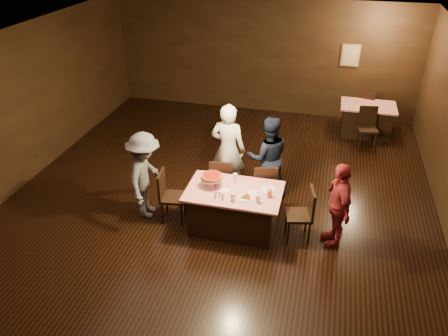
# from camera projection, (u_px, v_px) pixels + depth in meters

# --- Properties ---
(room) EXTENTS (10.00, 10.04, 3.02)m
(room) POSITION_uv_depth(u_px,v_px,m) (214.00, 103.00, 7.02)
(room) COLOR black
(room) RESTS_ON ground
(main_table) EXTENTS (1.60, 1.00, 0.77)m
(main_table) POSITION_uv_depth(u_px,v_px,m) (234.00, 209.00, 7.48)
(main_table) COLOR red
(main_table) RESTS_ON ground
(back_table) EXTENTS (1.30, 0.90, 0.77)m
(back_table) POSITION_uv_depth(u_px,v_px,m) (366.00, 120.00, 10.73)
(back_table) COLOR red
(back_table) RESTS_ON ground
(chair_far_left) EXTENTS (0.47, 0.47, 0.95)m
(chair_far_left) POSITION_uv_depth(u_px,v_px,m) (222.00, 179.00, 8.15)
(chair_far_left) COLOR black
(chair_far_left) RESTS_ON ground
(chair_far_right) EXTENTS (0.51, 0.51, 0.95)m
(chair_far_right) POSITION_uv_depth(u_px,v_px,m) (264.00, 185.00, 7.98)
(chair_far_right) COLOR black
(chair_far_right) RESTS_ON ground
(chair_end_left) EXTENTS (0.47, 0.47, 0.95)m
(chair_end_left) POSITION_uv_depth(u_px,v_px,m) (173.00, 196.00, 7.67)
(chair_end_left) COLOR black
(chair_end_left) RESTS_ON ground
(chair_end_right) EXTENTS (0.50, 0.50, 0.95)m
(chair_end_right) POSITION_uv_depth(u_px,v_px,m) (299.00, 214.00, 7.21)
(chair_end_right) COLOR black
(chair_end_right) RESTS_ON ground
(chair_back_near) EXTENTS (0.48, 0.48, 0.95)m
(chair_back_near) POSITION_uv_depth(u_px,v_px,m) (368.00, 128.00, 10.10)
(chair_back_near) COLOR black
(chair_back_near) RESTS_ON ground
(chair_back_far) EXTENTS (0.51, 0.51, 0.95)m
(chair_back_far) POSITION_uv_depth(u_px,v_px,m) (366.00, 107.00, 11.19)
(chair_back_far) COLOR black
(chair_back_far) RESTS_ON ground
(diner_white_jacket) EXTENTS (0.70, 0.49, 1.83)m
(diner_white_jacket) POSITION_uv_depth(u_px,v_px,m) (228.00, 149.00, 8.25)
(diner_white_jacket) COLOR silver
(diner_white_jacket) RESTS_ON ground
(diner_navy_hoodie) EXTENTS (0.94, 0.82, 1.64)m
(diner_navy_hoodie) POSITION_uv_depth(u_px,v_px,m) (268.00, 158.00, 8.17)
(diner_navy_hoodie) COLOR black
(diner_navy_hoodie) RESTS_ON ground
(diner_grey_knit) EXTENTS (0.70, 1.10, 1.62)m
(diner_grey_knit) POSITION_uv_depth(u_px,v_px,m) (145.00, 176.00, 7.62)
(diner_grey_knit) COLOR #57575C
(diner_grey_knit) RESTS_ON ground
(diner_red_shirt) EXTENTS (0.63, 0.95, 1.50)m
(diner_red_shirt) POSITION_uv_depth(u_px,v_px,m) (338.00, 205.00, 6.97)
(diner_red_shirt) COLOR #A0272F
(diner_red_shirt) RESTS_ON ground
(pizza_stand) EXTENTS (0.38, 0.38, 0.22)m
(pizza_stand) POSITION_uv_depth(u_px,v_px,m) (212.00, 177.00, 7.32)
(pizza_stand) COLOR black
(pizza_stand) RESTS_ON main_table
(plate_with_slice) EXTENTS (0.25, 0.25, 0.06)m
(plate_with_slice) POSITION_uv_depth(u_px,v_px,m) (247.00, 197.00, 7.07)
(plate_with_slice) COLOR white
(plate_with_slice) RESTS_ON main_table
(plate_empty) EXTENTS (0.25, 0.25, 0.01)m
(plate_empty) POSITION_uv_depth(u_px,v_px,m) (268.00, 190.00, 7.30)
(plate_empty) COLOR white
(plate_empty) RESTS_ON main_table
(glass_front_left) EXTENTS (0.08, 0.08, 0.14)m
(glass_front_left) POSITION_uv_depth(u_px,v_px,m) (233.00, 197.00, 6.99)
(glass_front_left) COLOR silver
(glass_front_left) RESTS_ON main_table
(glass_front_right) EXTENTS (0.08, 0.08, 0.14)m
(glass_front_right) POSITION_uv_depth(u_px,v_px,m) (258.00, 199.00, 6.95)
(glass_front_right) COLOR silver
(glass_front_right) RESTS_ON main_table
(glass_amber) EXTENTS (0.08, 0.08, 0.14)m
(glass_amber) POSITION_uv_depth(u_px,v_px,m) (269.00, 193.00, 7.09)
(glass_amber) COLOR #BF7F26
(glass_amber) RESTS_ON main_table
(glass_back) EXTENTS (0.08, 0.08, 0.14)m
(glass_back) POSITION_uv_depth(u_px,v_px,m) (235.00, 177.00, 7.52)
(glass_back) COLOR silver
(glass_back) RESTS_ON main_table
(condiments) EXTENTS (0.17, 0.10, 0.09)m
(condiments) POSITION_uv_depth(u_px,v_px,m) (219.00, 196.00, 7.06)
(condiments) COLOR silver
(condiments) RESTS_ON main_table
(napkin_center) EXTENTS (0.19, 0.19, 0.01)m
(napkin_center) POSITION_uv_depth(u_px,v_px,m) (252.00, 193.00, 7.22)
(napkin_center) COLOR white
(napkin_center) RESTS_ON main_table
(napkin_left) EXTENTS (0.21, 0.21, 0.01)m
(napkin_left) POSITION_uv_depth(u_px,v_px,m) (225.00, 191.00, 7.28)
(napkin_left) COLOR white
(napkin_left) RESTS_ON main_table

